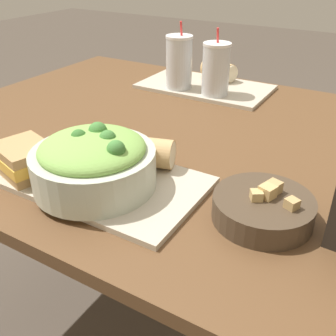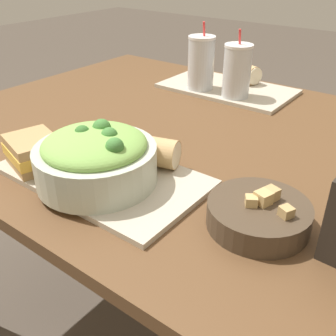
% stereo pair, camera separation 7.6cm
% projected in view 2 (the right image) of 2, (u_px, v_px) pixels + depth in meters
% --- Properties ---
extents(ground_plane, '(12.00, 12.00, 0.00)m').
position_uv_depth(ground_plane, '(179.00, 321.00, 1.44)').
color(ground_plane, '#4C4238').
extents(dining_table, '(1.36, 1.05, 0.77)m').
position_uv_depth(dining_table, '(182.00, 158.00, 1.10)').
color(dining_table, brown).
rests_on(dining_table, ground_plane).
extents(tray_near, '(0.43, 0.25, 0.01)m').
position_uv_depth(tray_near, '(103.00, 175.00, 0.83)').
color(tray_near, '#BCB29E').
rests_on(tray_near, dining_table).
extents(tray_far, '(0.43, 0.25, 0.01)m').
position_uv_depth(tray_far, '(227.00, 88.00, 1.34)').
color(tray_far, '#BCB29E').
rests_on(tray_far, dining_table).
extents(salad_bowl, '(0.24, 0.24, 0.12)m').
position_uv_depth(salad_bowl, '(96.00, 157.00, 0.78)').
color(salad_bowl, beige).
rests_on(salad_bowl, tray_near).
extents(soup_bowl, '(0.18, 0.18, 0.07)m').
position_uv_depth(soup_bowl, '(259.00, 214.00, 0.68)').
color(soup_bowl, '#473828').
rests_on(soup_bowl, dining_table).
extents(sandwich_near, '(0.14, 0.13, 0.06)m').
position_uv_depth(sandwich_near, '(34.00, 151.00, 0.84)').
color(sandwich_near, tan).
rests_on(sandwich_near, tray_near).
extents(baguette_near, '(0.16, 0.10, 0.06)m').
position_uv_depth(baguette_near, '(145.00, 150.00, 0.85)').
color(baguette_near, tan).
rests_on(baguette_near, tray_near).
extents(baguette_far, '(0.14, 0.10, 0.06)m').
position_uv_depth(baguette_far, '(243.00, 72.00, 1.37)').
color(baguette_far, tan).
rests_on(baguette_far, tray_far).
extents(drink_cup_dark, '(0.09, 0.09, 0.21)m').
position_uv_depth(drink_cup_dark, '(201.00, 65.00, 1.28)').
color(drink_cup_dark, silver).
rests_on(drink_cup_dark, tray_far).
extents(drink_cup_red, '(0.09, 0.09, 0.21)m').
position_uv_depth(drink_cup_red, '(236.00, 73.00, 1.21)').
color(drink_cup_red, silver).
rests_on(drink_cup_red, tray_far).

